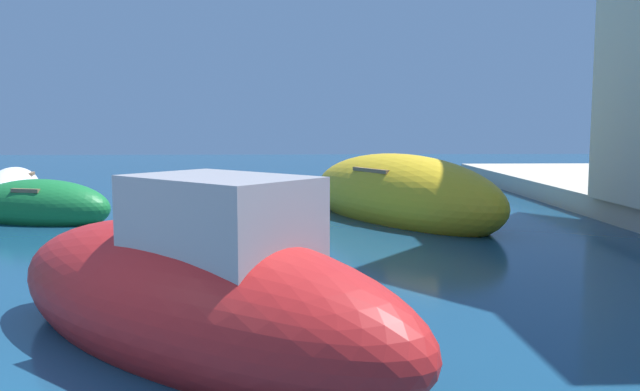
{
  "coord_description": "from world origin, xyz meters",
  "views": [
    {
      "loc": [
        3.32,
        -4.03,
        2.15
      ],
      "look_at": [
        3.98,
        11.95,
        0.37
      ],
      "focal_mm": 37.37,
      "sensor_mm": 36.0,
      "label": 1
    }
  ],
  "objects_px": {
    "moored_boat_2": "(400,196)",
    "moored_boat_3": "(193,298)",
    "moored_boat_6": "(14,188)",
    "moored_boat_5": "(41,207)"
  },
  "relations": [
    {
      "from": "moored_boat_3",
      "to": "moored_boat_6",
      "type": "xyz_separation_m",
      "value": [
        -6.77,
        12.49,
        -0.18
      ]
    },
    {
      "from": "moored_boat_2",
      "to": "moored_boat_5",
      "type": "distance_m",
      "value": 7.76
    },
    {
      "from": "moored_boat_2",
      "to": "moored_boat_6",
      "type": "xyz_separation_m",
      "value": [
        -10.06,
        4.14,
        -0.2
      ]
    },
    {
      "from": "moored_boat_5",
      "to": "moored_boat_3",
      "type": "bearing_deg",
      "value": -45.07
    },
    {
      "from": "moored_boat_5",
      "to": "moored_boat_6",
      "type": "relative_size",
      "value": 0.94
    },
    {
      "from": "moored_boat_2",
      "to": "moored_boat_3",
      "type": "bearing_deg",
      "value": -49.32
    },
    {
      "from": "moored_boat_5",
      "to": "moored_boat_6",
      "type": "height_order",
      "value": "moored_boat_5"
    },
    {
      "from": "moored_boat_3",
      "to": "moored_boat_6",
      "type": "height_order",
      "value": "moored_boat_3"
    },
    {
      "from": "moored_boat_6",
      "to": "moored_boat_3",
      "type": "bearing_deg",
      "value": -165.54
    },
    {
      "from": "moored_boat_2",
      "to": "moored_boat_6",
      "type": "bearing_deg",
      "value": -140.17
    }
  ]
}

